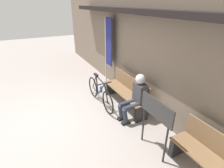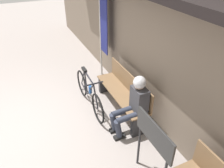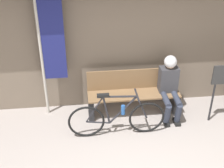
% 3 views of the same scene
% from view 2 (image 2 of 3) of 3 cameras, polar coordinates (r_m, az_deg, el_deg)
% --- Properties ---
extents(ground_plane, '(24.00, 24.00, 0.00)m').
position_cam_2_polar(ground_plane, '(4.72, -22.22, -10.94)').
color(ground_plane, gray).
extents(storefront_wall, '(12.00, 0.56, 3.20)m').
position_cam_2_polar(storefront_wall, '(4.42, 6.79, 13.88)').
color(storefront_wall, '#756656').
rests_on(storefront_wall, ground_plane).
extents(park_bench_near, '(1.71, 0.42, 0.85)m').
position_cam_2_polar(park_bench_near, '(4.63, 2.99, -2.56)').
color(park_bench_near, brown).
rests_on(park_bench_near, ground_plane).
extents(bicycle, '(1.66, 0.40, 0.85)m').
position_cam_2_polar(bicycle, '(4.75, -6.02, -2.39)').
color(bicycle, black).
rests_on(bicycle, ground_plane).
extents(person_seated, '(0.34, 0.66, 1.18)m').
position_cam_2_polar(person_seated, '(3.96, 5.73, -4.63)').
color(person_seated, '#2D3342').
rests_on(person_seated, ground_plane).
extents(banner_pole, '(0.45, 0.05, 2.27)m').
position_cam_2_polar(banner_pole, '(5.45, -2.43, 14.68)').
color(banner_pole, '#B7B2A8').
rests_on(banner_pole, ground_plane).
extents(signboard, '(0.81, 0.04, 1.14)m').
position_cam_2_polar(signboard, '(3.07, 10.74, -14.15)').
color(signboard, '#232326').
rests_on(signboard, ground_plane).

